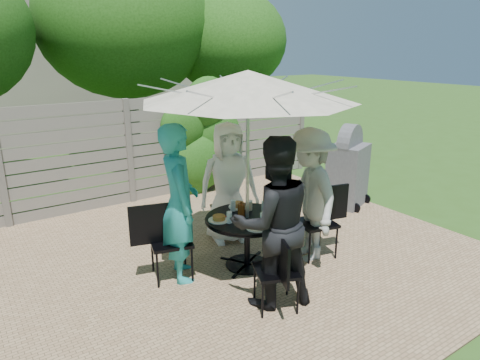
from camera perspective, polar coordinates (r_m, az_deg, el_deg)
backyard_envelope at (r=14.61m, az=-25.09°, el=15.43°), size 60.00×60.00×5.00m
patio_table at (r=5.35m, az=0.96°, el=-6.99°), size 1.28×1.28×0.67m
umbrella at (r=4.90m, az=1.07°, el=12.39°), size 3.12×3.12×2.43m
chair_back at (r=6.28m, az=-1.85°, el=-5.27°), size 0.55×0.67×0.87m
person_back at (r=5.96m, az=-1.56°, el=-0.43°), size 0.96×0.77×1.72m
chair_left at (r=5.23m, az=-9.29°, el=-9.99°), size 0.74×0.57×0.97m
person_left at (r=4.99m, az=-8.10°, el=-3.15°), size 0.63×0.79×1.88m
chair_front at (r=4.65m, az=4.83°, el=-13.88°), size 0.57×0.68×0.89m
person_front at (r=4.46m, az=4.40°, el=-5.79°), size 1.06×0.93×1.85m
chair_right at (r=5.78m, az=10.14°, el=-7.31°), size 0.73×0.55×0.96m
person_right at (r=5.51m, az=9.20°, el=-2.04°), size 0.94×1.26×1.74m
plate_back at (r=5.58m, az=-0.20°, el=-3.41°), size 0.26×0.26×0.06m
plate_left at (r=5.17m, az=-2.83°, el=-5.17°), size 0.26×0.26×0.06m
plate_front at (r=4.95m, az=2.31°, el=-6.20°), size 0.26×0.26×0.06m
plate_right at (r=5.38m, az=4.62°, el=-4.28°), size 0.26×0.26×0.06m
glass_back at (r=5.45m, az=-0.94°, el=-3.43°), size 0.07×0.07×0.14m
glass_left at (r=5.08m, az=-1.43°, el=-5.00°), size 0.07×0.07×0.14m
glass_front at (r=5.05m, az=3.05°, el=-5.15°), size 0.07×0.07×0.14m
glass_right at (r=5.42m, az=3.23°, el=-3.57°), size 0.07×0.07×0.14m
syrup_jug at (r=5.27m, az=0.18°, el=-4.05°), size 0.09×0.09×0.16m
coffee_cup at (r=5.48m, az=1.24°, el=-3.44°), size 0.08×0.08×0.12m
bbq_grill at (r=7.61m, az=14.18°, el=1.39°), size 0.86×0.77×1.45m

